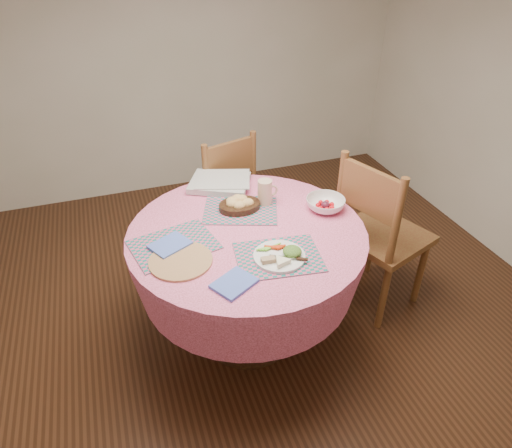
# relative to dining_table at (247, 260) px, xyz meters

# --- Properties ---
(ground) EXTENTS (4.00, 4.00, 0.00)m
(ground) POSITION_rel_dining_table_xyz_m (0.00, 0.00, -0.56)
(ground) COLOR #331C0F
(ground) RESTS_ON ground
(room_envelope) EXTENTS (4.01, 4.01, 2.71)m
(room_envelope) POSITION_rel_dining_table_xyz_m (0.00, 0.00, 1.16)
(room_envelope) COLOR silver
(room_envelope) RESTS_ON ground
(dining_table) EXTENTS (1.24, 1.24, 0.75)m
(dining_table) POSITION_rel_dining_table_xyz_m (0.00, 0.00, 0.00)
(dining_table) COLOR pink
(dining_table) RESTS_ON ground
(chair_right) EXTENTS (0.59, 0.61, 1.03)m
(chair_right) POSITION_rel_dining_table_xyz_m (0.82, 0.02, -0.02)
(chair_right) COLOR brown
(chair_right) RESTS_ON ground
(chair_back) EXTENTS (0.54, 0.53, 0.95)m
(chair_back) POSITION_rel_dining_table_xyz_m (0.08, 0.85, -0.06)
(chair_back) COLOR brown
(chair_back) RESTS_ON ground
(placemat_front) EXTENTS (0.44, 0.35, 0.01)m
(placemat_front) POSITION_rel_dining_table_xyz_m (0.07, -0.26, 0.20)
(placemat_front) COLOR #136E66
(placemat_front) RESTS_ON dining_table
(placemat_left) EXTENTS (0.45, 0.38, 0.01)m
(placemat_left) POSITION_rel_dining_table_xyz_m (-0.38, -0.00, 0.20)
(placemat_left) COLOR #136E66
(placemat_left) RESTS_ON dining_table
(placemat_back) EXTENTS (0.48, 0.42, 0.01)m
(placemat_back) POSITION_rel_dining_table_xyz_m (0.03, 0.20, 0.20)
(placemat_back) COLOR #136E66
(placemat_back) RESTS_ON dining_table
(wicker_trivet) EXTENTS (0.30, 0.30, 0.01)m
(wicker_trivet) POSITION_rel_dining_table_xyz_m (-0.37, -0.14, 0.20)
(wicker_trivet) COLOR olive
(wicker_trivet) RESTS_ON dining_table
(napkin_near) EXTENTS (0.23, 0.21, 0.01)m
(napkin_near) POSITION_rel_dining_table_xyz_m (-0.18, -0.38, 0.20)
(napkin_near) COLOR #506CCE
(napkin_near) RESTS_ON dining_table
(napkin_far) EXTENTS (0.22, 0.21, 0.01)m
(napkin_far) POSITION_rel_dining_table_xyz_m (-0.40, -0.01, 0.21)
(napkin_far) COLOR #506CCE
(napkin_far) RESTS_ON placemat_left
(dinner_plate) EXTENTS (0.25, 0.25, 0.05)m
(dinner_plate) POSITION_rel_dining_table_xyz_m (0.08, -0.28, 0.22)
(dinner_plate) COLOR white
(dinner_plate) RESTS_ON placemat_front
(bread_bowl) EXTENTS (0.23, 0.23, 0.08)m
(bread_bowl) POSITION_rel_dining_table_xyz_m (0.02, 0.21, 0.23)
(bread_bowl) COLOR black
(bread_bowl) RESTS_ON placemat_back
(latte_mug) EXTENTS (0.12, 0.08, 0.14)m
(latte_mug) POSITION_rel_dining_table_xyz_m (0.18, 0.22, 0.27)
(latte_mug) COLOR beige
(latte_mug) RESTS_ON placemat_back
(fruit_bowl) EXTENTS (0.22, 0.22, 0.07)m
(fruit_bowl) POSITION_rel_dining_table_xyz_m (0.47, 0.06, 0.23)
(fruit_bowl) COLOR white
(fruit_bowl) RESTS_ON dining_table
(newspaper_stack) EXTENTS (0.43, 0.40, 0.04)m
(newspaper_stack) POSITION_rel_dining_table_xyz_m (-0.00, 0.50, 0.22)
(newspaper_stack) COLOR silver
(newspaper_stack) RESTS_ON dining_table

